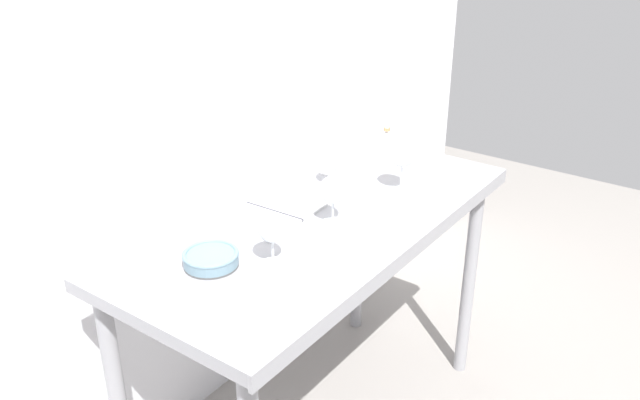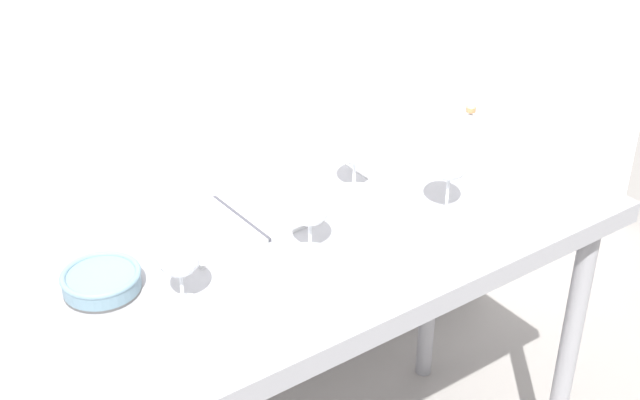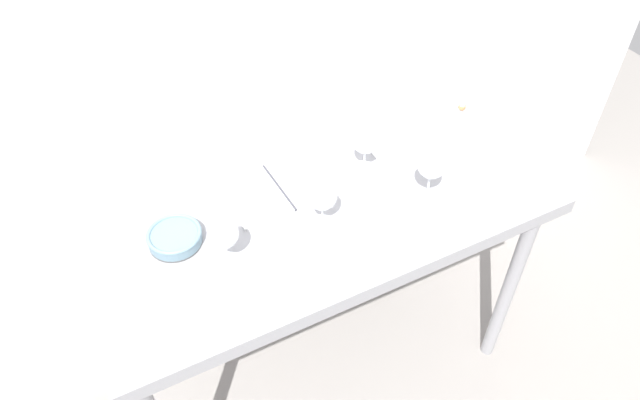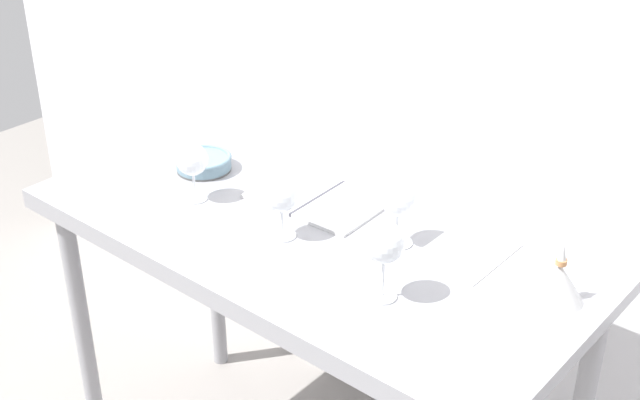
# 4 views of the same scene
# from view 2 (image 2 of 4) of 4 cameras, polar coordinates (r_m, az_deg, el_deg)

# --- Properties ---
(steel_counter) EXTENTS (1.40, 0.65, 0.90)m
(steel_counter) POSITION_cam_2_polar(r_m,az_deg,el_deg) (1.88, -1.11, -5.08)
(steel_counter) COLOR gray
(steel_counter) RESTS_ON ground_plane
(wine_glass_near_right) EXTENTS (0.09, 0.09, 0.18)m
(wine_glass_near_right) POSITION_cam_2_polar(r_m,az_deg,el_deg) (1.85, 8.60, 2.45)
(wine_glass_near_right) COLOR white
(wine_glass_near_right) RESTS_ON steel_counter
(wine_glass_near_left) EXTENTS (0.08, 0.08, 0.15)m
(wine_glass_near_left) POSITION_cam_2_polar(r_m,az_deg,el_deg) (1.59, -9.32, -3.78)
(wine_glass_near_left) COLOR white
(wine_glass_near_left) RESTS_ON steel_counter
(wine_glass_far_right) EXTENTS (0.08, 0.08, 0.16)m
(wine_glass_far_right) POSITION_cam_2_polar(r_m,az_deg,el_deg) (1.93, 2.31, 3.46)
(wine_glass_far_right) COLOR white
(wine_glass_far_right) RESTS_ON steel_counter
(wine_glass_near_center) EXTENTS (0.08, 0.08, 0.15)m
(wine_glass_near_center) POSITION_cam_2_polar(r_m,az_deg,el_deg) (1.71, -0.68, -0.49)
(wine_glass_near_center) COLOR white
(wine_glass_near_center) RESTS_ON steel_counter
(open_notebook) EXTENTS (0.34, 0.24, 0.01)m
(open_notebook) POSITION_cam_2_polar(r_m,az_deg,el_deg) (1.88, -5.25, -1.21)
(open_notebook) COLOR white
(open_notebook) RESTS_ON steel_counter
(tasting_sheet_upper) EXTENTS (0.17, 0.23, 0.00)m
(tasting_sheet_upper) POSITION_cam_2_polar(r_m,az_deg,el_deg) (2.11, 4.27, 2.54)
(tasting_sheet_upper) COLOR white
(tasting_sheet_upper) RESTS_ON steel_counter
(tasting_bowl) EXTENTS (0.15, 0.15, 0.04)m
(tasting_bowl) POSITION_cam_2_polar(r_m,az_deg,el_deg) (1.70, -14.26, -5.19)
(tasting_bowl) COLOR #4C4C4C
(tasting_bowl) RESTS_ON steel_counter
(decanter_funnel) EXTENTS (0.12, 0.12, 0.14)m
(decanter_funnel) POSITION_cam_2_polar(r_m,az_deg,el_deg) (2.22, 9.84, 4.79)
(decanter_funnel) COLOR silver
(decanter_funnel) RESTS_ON steel_counter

